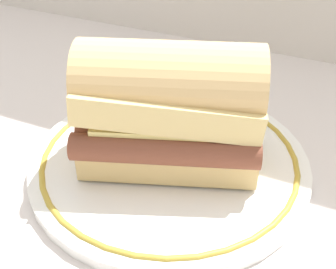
{
  "coord_description": "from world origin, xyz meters",
  "views": [
    {
      "loc": [
        0.16,
        -0.34,
        0.31
      ],
      "look_at": [
        0.01,
        -0.0,
        0.04
      ],
      "focal_mm": 47.68,
      "sensor_mm": 36.0,
      "label": 1
    }
  ],
  "objects": [
    {
      "name": "ground_plane",
      "position": [
        0.0,
        0.0,
        0.0
      ],
      "size": [
        1.5,
        1.5,
        0.0
      ],
      "primitive_type": "plane",
      "color": "beige"
    },
    {
      "name": "plate",
      "position": [
        0.01,
        -0.0,
        0.01
      ],
      "size": [
        0.29,
        0.29,
        0.01
      ],
      "color": "white",
      "rests_on": "ground_plane"
    },
    {
      "name": "sausage_sandwich",
      "position": [
        0.01,
        -0.0,
        0.08
      ],
      "size": [
        0.2,
        0.16,
        0.13
      ],
      "rotation": [
        0.0,
        0.0,
        0.34
      ],
      "color": "#D7B471",
      "rests_on": "plate"
    }
  ]
}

